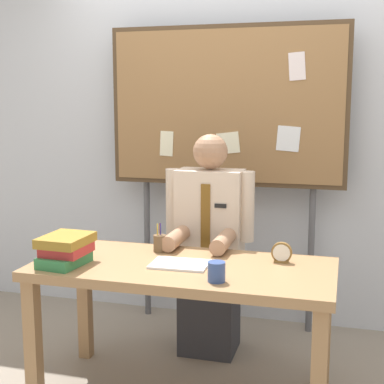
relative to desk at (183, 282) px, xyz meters
name	(u,v)px	position (x,y,z in m)	size (l,w,h in m)	color
back_wall	(232,131)	(0.00, 1.22, 0.72)	(6.40, 0.08, 2.70)	silver
desk	(183,282)	(0.00, 0.00, 0.00)	(1.54, 0.70, 0.73)	#9E754C
person	(209,253)	(0.00, 0.57, 0.00)	(0.55, 0.56, 1.37)	#2D2D33
bulletin_board	(226,110)	(0.00, 1.02, 0.87)	(1.60, 0.09, 2.06)	#4C3823
book_stack	(66,249)	(-0.58, -0.16, 0.18)	(0.23, 0.30, 0.15)	#337F47
open_notebook	(180,264)	(-0.01, -0.02, 0.10)	(0.29, 0.21, 0.01)	white
desk_clock	(282,253)	(0.49, 0.17, 0.15)	(0.11, 0.04, 0.11)	olive
coffee_mug	(216,272)	(0.23, -0.22, 0.14)	(0.08, 0.08, 0.09)	#334C8C
pen_holder	(160,243)	(-0.19, 0.20, 0.15)	(0.07, 0.07, 0.16)	brown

